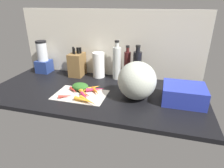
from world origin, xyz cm
name	(u,v)px	position (x,y,z in cm)	size (l,w,h in cm)	color
ground_plane	(96,92)	(0.00, 0.00, -1.50)	(170.00, 80.00, 3.00)	black
wall_back	(109,44)	(0.00, 38.50, 30.00)	(170.00, 3.00, 60.00)	beige
cutting_board	(80,95)	(-8.43, -10.86, 0.40)	(39.23, 26.07, 0.80)	beige
carrot_0	(74,90)	(-15.25, -8.30, 2.02)	(2.44, 2.44, 11.00)	red
carrot_1	(82,89)	(-9.56, -5.30, 2.09)	(2.58, 2.58, 12.40)	orange
carrot_2	(83,92)	(-5.94, -11.03, 2.54)	(3.48, 3.48, 13.04)	orange
carrot_3	(96,89)	(0.87, -2.64, 2.27)	(2.94, 2.94, 14.93)	#B2264C
carrot_4	(85,97)	(-2.10, -17.23, 2.25)	(2.90, 2.90, 14.60)	#B2264C
carrot_5	(86,94)	(-3.43, -11.81, 1.85)	(2.11, 2.11, 11.65)	red
carrot_6	(96,91)	(2.03, -5.68, 2.27)	(2.95, 2.95, 11.76)	orange
carrot_7	(92,88)	(-2.86, -0.71, 2.31)	(3.02, 3.02, 15.06)	orange
carrot_8	(84,100)	(-0.77, -22.09, 2.37)	(3.14, 3.14, 15.26)	orange
carrot_9	(66,96)	(-16.63, -18.94, 1.97)	(2.34, 2.34, 10.42)	red
carrot_10	(88,101)	(2.10, -21.55, 2.18)	(2.75, 2.75, 16.60)	orange
carrot_greens_pile	(80,86)	(-11.72, -3.56, 3.64)	(13.44, 10.34, 5.69)	#2D6023
winter_squash	(137,81)	(33.27, -4.34, 13.83)	(27.60, 27.58, 27.66)	#B2B7A8
knife_block	(77,64)	(-28.28, 27.96, 11.06)	(12.25, 16.44, 26.93)	brown
blender_appliance	(43,59)	(-64.42, 27.85, 13.51)	(13.25, 13.25, 31.40)	navy
paper_towel_roll	(99,65)	(-7.25, 29.50, 11.63)	(10.86, 10.86, 23.25)	white
bottle_0	(117,63)	(9.98, 29.68, 15.35)	(7.31, 7.31, 35.04)	silver
bottle_1	(127,65)	(19.29, 30.88, 13.47)	(5.89, 5.89, 30.92)	#471919
bottle_2	(137,66)	(28.77, 26.60, 14.33)	(7.25, 7.25, 32.63)	black
dish_rack	(184,94)	(66.18, -1.47, 6.15)	(28.81, 24.20, 12.29)	#2838AD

